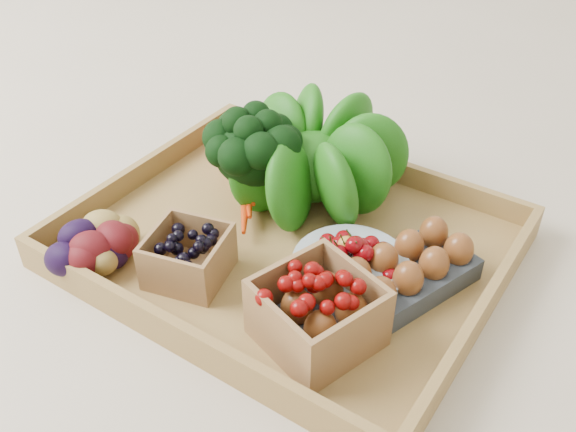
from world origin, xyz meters
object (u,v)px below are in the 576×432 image
Objects in this scene: tray at (288,246)px; cherry_bowl at (350,272)px; egg_carton at (380,294)px; broccoli at (254,170)px.

cherry_bowl is (0.11, -0.02, 0.03)m from tray.
egg_carton is (0.05, -0.01, -0.00)m from cherry_bowl.
broccoli is at bearing -179.55° from egg_carton.
tray is 2.07× the size of egg_carton.
cherry_bowl is 0.55× the size of egg_carton.
cherry_bowl reaches higher than egg_carton.
broccoli is 0.98× the size of cherry_bowl.
cherry_bowl is at bearing -12.59° from tray.
egg_carton is (0.25, -0.08, -0.04)m from broccoli.
cherry_bowl is at bearing -172.36° from egg_carton.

